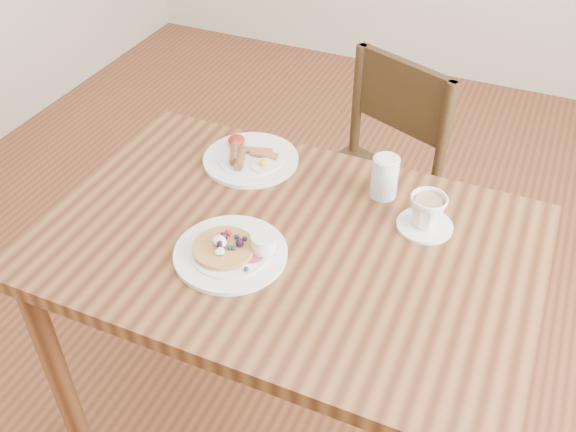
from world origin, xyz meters
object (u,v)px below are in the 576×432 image
object	(u,v)px
pancake_plate	(232,251)
breakfast_plate	(249,158)
teacup_saucer	(427,213)
water_glass	(385,177)
chair_far	(369,179)
dining_table	(288,267)

from	to	relation	value
pancake_plate	breakfast_plate	xyz separation A→B (m)	(-0.14, 0.37, -0.00)
breakfast_plate	teacup_saucer	bearing A→B (deg)	-8.95
pancake_plate	water_glass	size ratio (longest dim) A/B	2.35
pancake_plate	breakfast_plate	world-z (taller)	pancake_plate
chair_far	pancake_plate	distance (m)	0.82
chair_far	pancake_plate	bearing A→B (deg)	104.07
dining_table	chair_far	world-z (taller)	chair_far
pancake_plate	breakfast_plate	size ratio (longest dim) A/B	1.00
dining_table	teacup_saucer	xyz separation A→B (m)	(0.29, 0.18, 0.14)
pancake_plate	teacup_saucer	bearing A→B (deg)	36.02
chair_far	breakfast_plate	distance (m)	0.54
breakfast_plate	teacup_saucer	world-z (taller)	teacup_saucer
pancake_plate	breakfast_plate	bearing A→B (deg)	110.55
chair_far	breakfast_plate	xyz separation A→B (m)	(-0.25, -0.40, 0.27)
pancake_plate	teacup_saucer	size ratio (longest dim) A/B	1.93
dining_table	chair_far	xyz separation A→B (m)	(0.02, 0.66, -0.16)
teacup_saucer	water_glass	bearing A→B (deg)	147.94
breakfast_plate	water_glass	distance (m)	0.40
chair_far	breakfast_plate	size ratio (longest dim) A/B	3.26
dining_table	pancake_plate	xyz separation A→B (m)	(-0.10, -0.11, 0.11)
chair_far	pancake_plate	world-z (taller)	chair_far
dining_table	breakfast_plate	size ratio (longest dim) A/B	4.44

